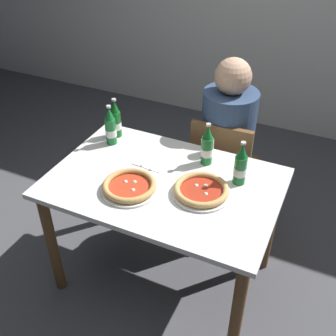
{
  "coord_description": "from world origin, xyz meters",
  "views": [
    {
      "loc": [
        0.73,
        -1.51,
        2.04
      ],
      "look_at": [
        0.0,
        0.05,
        0.8
      ],
      "focal_mm": 43.33,
      "sensor_mm": 36.0,
      "label": 1
    }
  ],
  "objects_px": {
    "paper_cup": "(207,147)",
    "beer_bottle_extra": "(241,166)",
    "beer_bottle_center": "(111,128)",
    "pizza_marinara_far": "(130,186)",
    "dining_table_main": "(164,198)",
    "beer_bottle_left": "(116,121)",
    "beer_bottle_right": "(207,147)",
    "diner_seated": "(226,150)",
    "chair_behind_table": "(223,167)",
    "pizza_margherita_near": "(201,190)",
    "napkin_with_cutlery": "(154,160)"
  },
  "relations": [
    {
      "from": "chair_behind_table",
      "to": "pizza_marinara_far",
      "type": "height_order",
      "value": "chair_behind_table"
    },
    {
      "from": "chair_behind_table",
      "to": "diner_seated",
      "type": "relative_size",
      "value": 0.7
    },
    {
      "from": "beer_bottle_left",
      "to": "beer_bottle_center",
      "type": "bearing_deg",
      "value": -78.76
    },
    {
      "from": "dining_table_main",
      "to": "beer_bottle_right",
      "type": "relative_size",
      "value": 4.86
    },
    {
      "from": "dining_table_main",
      "to": "beer_bottle_left",
      "type": "relative_size",
      "value": 4.86
    },
    {
      "from": "diner_seated",
      "to": "beer_bottle_left",
      "type": "relative_size",
      "value": 4.89
    },
    {
      "from": "pizza_margherita_near",
      "to": "beer_bottle_center",
      "type": "height_order",
      "value": "beer_bottle_center"
    },
    {
      "from": "pizza_marinara_far",
      "to": "beer_bottle_extra",
      "type": "bearing_deg",
      "value": 31.13
    },
    {
      "from": "dining_table_main",
      "to": "beer_bottle_extra",
      "type": "relative_size",
      "value": 4.86
    },
    {
      "from": "beer_bottle_right",
      "to": "paper_cup",
      "type": "bearing_deg",
      "value": 107.99
    },
    {
      "from": "beer_bottle_left",
      "to": "paper_cup",
      "type": "distance_m",
      "value": 0.58
    },
    {
      "from": "diner_seated",
      "to": "beer_bottle_right",
      "type": "relative_size",
      "value": 4.89
    },
    {
      "from": "dining_table_main",
      "to": "pizza_marinara_far",
      "type": "xyz_separation_m",
      "value": [
        -0.13,
        -0.14,
        0.14
      ]
    },
    {
      "from": "pizza_margherita_near",
      "to": "beer_bottle_center",
      "type": "relative_size",
      "value": 1.22
    },
    {
      "from": "chair_behind_table",
      "to": "napkin_with_cutlery",
      "type": "xyz_separation_m",
      "value": [
        -0.27,
        -0.46,
        0.27
      ]
    },
    {
      "from": "beer_bottle_left",
      "to": "pizza_margherita_near",
      "type": "bearing_deg",
      "value": -24.53
    },
    {
      "from": "beer_bottle_right",
      "to": "beer_bottle_extra",
      "type": "distance_m",
      "value": 0.24
    },
    {
      "from": "chair_behind_table",
      "to": "diner_seated",
      "type": "height_order",
      "value": "diner_seated"
    },
    {
      "from": "pizza_margherita_near",
      "to": "pizza_marinara_far",
      "type": "relative_size",
      "value": 1.01
    },
    {
      "from": "paper_cup",
      "to": "beer_bottle_extra",
      "type": "bearing_deg",
      "value": -36.58
    },
    {
      "from": "pizza_marinara_far",
      "to": "diner_seated",
      "type": "bearing_deg",
      "value": 71.97
    },
    {
      "from": "paper_cup",
      "to": "dining_table_main",
      "type": "bearing_deg",
      "value": -108.94
    },
    {
      "from": "pizza_margherita_near",
      "to": "napkin_with_cutlery",
      "type": "bearing_deg",
      "value": 155.02
    },
    {
      "from": "chair_behind_table",
      "to": "pizza_margherita_near",
      "type": "bearing_deg",
      "value": 94.09
    },
    {
      "from": "beer_bottle_extra",
      "to": "paper_cup",
      "type": "relative_size",
      "value": 2.6
    },
    {
      "from": "beer_bottle_center",
      "to": "pizza_marinara_far",
      "type": "bearing_deg",
      "value": -47.58
    },
    {
      "from": "dining_table_main",
      "to": "paper_cup",
      "type": "height_order",
      "value": "paper_cup"
    },
    {
      "from": "chair_behind_table",
      "to": "pizza_margherita_near",
      "type": "distance_m",
      "value": 0.69
    },
    {
      "from": "dining_table_main",
      "to": "beer_bottle_extra",
      "type": "bearing_deg",
      "value": 23.05
    },
    {
      "from": "beer_bottle_right",
      "to": "paper_cup",
      "type": "distance_m",
      "value": 0.1
    },
    {
      "from": "beer_bottle_right",
      "to": "paper_cup",
      "type": "relative_size",
      "value": 2.6
    },
    {
      "from": "pizza_marinara_far",
      "to": "beer_bottle_center",
      "type": "xyz_separation_m",
      "value": [
        -0.32,
        0.35,
        0.08
      ]
    },
    {
      "from": "napkin_with_cutlery",
      "to": "beer_bottle_right",
      "type": "bearing_deg",
      "value": 20.9
    },
    {
      "from": "diner_seated",
      "to": "beer_bottle_right",
      "type": "bearing_deg",
      "value": -89.0
    },
    {
      "from": "chair_behind_table",
      "to": "diner_seated",
      "type": "xyz_separation_m",
      "value": [
        -0.0,
        0.05,
        0.1
      ]
    },
    {
      "from": "pizza_marinara_far",
      "to": "paper_cup",
      "type": "relative_size",
      "value": 3.13
    },
    {
      "from": "chair_behind_table",
      "to": "paper_cup",
      "type": "xyz_separation_m",
      "value": [
        -0.02,
        -0.28,
        0.32
      ]
    },
    {
      "from": "beer_bottle_left",
      "to": "beer_bottle_right",
      "type": "relative_size",
      "value": 1.0
    },
    {
      "from": "pizza_marinara_far",
      "to": "beer_bottle_left",
      "type": "relative_size",
      "value": 1.2
    },
    {
      "from": "pizza_marinara_far",
      "to": "napkin_with_cutlery",
      "type": "relative_size",
      "value": 1.52
    },
    {
      "from": "beer_bottle_extra",
      "to": "beer_bottle_right",
      "type": "bearing_deg",
      "value": 155.75
    },
    {
      "from": "diner_seated",
      "to": "pizza_marinara_far",
      "type": "bearing_deg",
      "value": -108.03
    },
    {
      "from": "dining_table_main",
      "to": "beer_bottle_center",
      "type": "xyz_separation_m",
      "value": [
        -0.44,
        0.21,
        0.22
      ]
    },
    {
      "from": "pizza_margherita_near",
      "to": "beer_bottle_right",
      "type": "height_order",
      "value": "beer_bottle_right"
    },
    {
      "from": "beer_bottle_left",
      "to": "beer_bottle_extra",
      "type": "bearing_deg",
      "value": -9.67
    },
    {
      "from": "dining_table_main",
      "to": "paper_cup",
      "type": "relative_size",
      "value": 12.63
    },
    {
      "from": "pizza_margherita_near",
      "to": "napkin_with_cutlery",
      "type": "xyz_separation_m",
      "value": [
        -0.35,
        0.16,
        -0.02
      ]
    },
    {
      "from": "dining_table_main",
      "to": "pizza_margherita_near",
      "type": "relative_size",
      "value": 3.99
    },
    {
      "from": "dining_table_main",
      "to": "beer_bottle_center",
      "type": "height_order",
      "value": "beer_bottle_center"
    },
    {
      "from": "dining_table_main",
      "to": "beer_bottle_left",
      "type": "bearing_deg",
      "value": 147.62
    }
  ]
}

